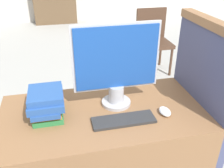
# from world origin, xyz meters

# --- Properties ---
(desk) EXTENTS (1.22, 0.65, 0.76)m
(desk) POSITION_xyz_m (0.00, 0.32, 0.38)
(desk) COLOR #8C603D
(desk) RESTS_ON ground_plane
(carrel_divider) EXTENTS (0.07, 0.64, 1.28)m
(carrel_divider) POSITION_xyz_m (0.63, 0.32, 0.65)
(carrel_divider) COLOR #474C70
(carrel_divider) RESTS_ON ground_plane
(monitor) EXTENTS (0.51, 0.18, 0.51)m
(monitor) POSITION_xyz_m (0.10, 0.39, 1.03)
(monitor) COLOR #B7B7BC
(monitor) RESTS_ON desk
(keyboard) EXTENTS (0.36, 0.12, 0.02)m
(keyboard) POSITION_xyz_m (0.10, 0.20, 0.77)
(keyboard) COLOR #2D2D2D
(keyboard) RESTS_ON desk
(mouse) EXTENTS (0.06, 0.10, 0.03)m
(mouse) POSITION_xyz_m (0.35, 0.22, 0.78)
(mouse) COLOR white
(mouse) RESTS_ON desk
(book_stack) EXTENTS (0.20, 0.27, 0.16)m
(book_stack) POSITION_xyz_m (-0.32, 0.36, 0.85)
(book_stack) COLOR #2D7F42
(book_stack) RESTS_ON desk
(far_chair) EXTENTS (0.44, 0.44, 0.89)m
(far_chair) POSITION_xyz_m (1.13, 2.37, 0.50)
(far_chair) COLOR #4C3323
(far_chair) RESTS_ON ground_plane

